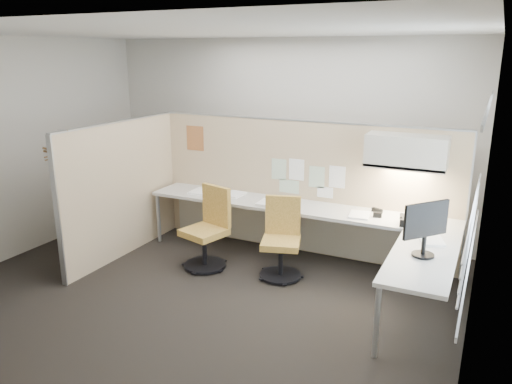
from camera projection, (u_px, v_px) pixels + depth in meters
The scene contains 26 objects.
floor at pixel (203, 290), 5.67m from camera, with size 5.50×4.50×0.01m, color black.
ceiling at pixel (195, 31), 4.91m from camera, with size 5.50×4.50×0.01m, color white.
wall_back at pixel (282, 138), 7.24m from camera, with size 5.50×0.02×2.80m, color beige.
wall_front at pixel (20, 238), 3.34m from camera, with size 5.50×0.02×2.80m, color beige.
wall_left at pixel (18, 148), 6.44m from camera, with size 0.02×4.50×2.80m, color beige.
wall_right at pixel (482, 202), 4.14m from camera, with size 0.02×4.50×2.80m, color beige.
window_pane at pixel (481, 185), 4.11m from camera, with size 0.01×2.80×1.30m, color #ABBBC6.
partition_back at pixel (301, 188), 6.59m from camera, with size 4.10×0.06×1.75m, color tan.
partition_left at pixel (123, 190), 6.49m from camera, with size 0.06×2.20×1.75m, color tan.
desk at pixel (315, 222), 6.09m from camera, with size 4.00×2.07×0.73m.
overhead_bin at pixel (407, 152), 5.67m from camera, with size 0.90×0.36×0.38m, color beige.
task_light_strip at pixel (405, 170), 5.72m from camera, with size 0.60×0.06×0.02m, color #FFEABF.
pinned_papers at pixel (306, 177), 6.48m from camera, with size 1.01×0.00×0.47m.
poster at pixel (195, 138), 7.08m from camera, with size 0.28×0.00×0.35m, color orange.
chair_left at pixel (208, 231), 6.18m from camera, with size 0.57×0.59×1.00m.
chair_right at pixel (281, 241), 5.92m from camera, with size 0.55×0.56×0.94m.
monitor at pixel (426, 226), 4.65m from camera, with size 0.35×0.41×0.53m.
phone at pixel (409, 221), 5.57m from camera, with size 0.23×0.22×0.12m.
stapler at pixel (377, 210), 6.03m from camera, with size 0.14×0.04×0.05m, color black.
tape_dispenser at pixel (377, 215), 5.85m from camera, with size 0.10×0.06×0.06m, color black.
coat_hook at pixel (61, 162), 5.61m from camera, with size 0.18×0.49×1.45m.
paper_stack_0 at pixel (200, 192), 6.89m from camera, with size 0.23×0.30×0.03m, color white.
paper_stack_1 at pixel (234, 194), 6.76m from camera, with size 0.23×0.30×0.02m, color white.
paper_stack_2 at pixel (268, 203), 6.33m from camera, with size 0.23×0.30×0.04m, color white.
paper_stack_3 at pixel (359, 215), 5.90m from camera, with size 0.23×0.30×0.02m, color white.
paper_stack_4 at pixel (431, 240), 5.10m from camera, with size 0.23×0.30×0.02m, color white.
Camera 1 is at (2.78, -4.38, 2.60)m, focal length 35.00 mm.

